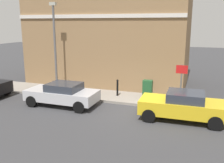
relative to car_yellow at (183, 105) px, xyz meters
name	(u,v)px	position (x,y,z in m)	size (l,w,h in m)	color
ground	(139,112)	(0.40, 2.25, -0.73)	(80.00, 80.00, 0.00)	#38383A
sidewalk	(59,91)	(2.44, 8.25, -0.66)	(2.32, 30.00, 0.15)	gray
corner_building	(111,31)	(6.76, 6.07, 3.25)	(6.43, 11.63, 7.97)	olive
car_yellow	(183,105)	(0.00, 0.00, 0.00)	(1.89, 4.05, 1.40)	gold
car_silver	(62,94)	(0.03, 6.58, -0.04)	(1.84, 4.06, 1.31)	#B7B7BC
utility_cabinet	(147,90)	(2.38, 2.19, -0.05)	(0.46, 0.61, 1.15)	#1E4C28
bollard_near_cabinet	(117,87)	(2.48, 4.11, -0.03)	(0.14, 0.14, 1.04)	black
street_sign	(181,79)	(1.61, 0.25, 0.93)	(0.08, 0.60, 2.30)	#59595B
lamppost	(55,43)	(2.43, 8.40, 2.57)	(0.20, 0.44, 5.72)	#59595B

